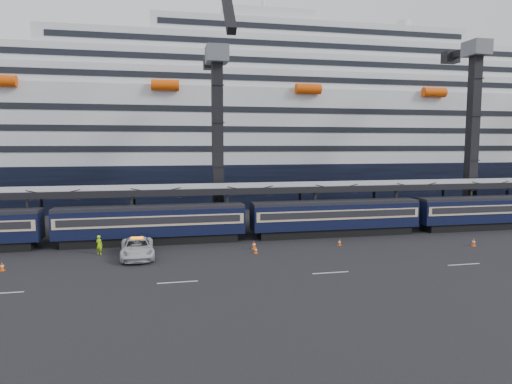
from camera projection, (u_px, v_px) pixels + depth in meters
ground at (455, 252)px, 42.99m from camera, size 260.00×260.00×0.00m
train at (363, 215)px, 51.52m from camera, size 133.05×3.00×4.05m
canopy at (385, 184)px, 56.06m from camera, size 130.00×6.25×5.53m
cruise_ship at (299, 133)px, 86.21m from camera, size 214.09×28.84×34.00m
crane_dark_near at (218, 130)px, 55.67m from camera, size 4.50×17.75×35.08m
crane_dark_mid at (475, 121)px, 61.83m from camera, size 4.50×18.24×39.64m
pickup_truck at (137, 248)px, 40.96m from camera, size 3.15×6.36×1.73m
worker at (99, 245)px, 42.20m from camera, size 0.78×0.70×1.79m
traffic_cone_a at (2, 266)px, 36.72m from camera, size 0.37×0.37×0.75m
traffic_cone_b at (254, 245)px, 44.41m from camera, size 0.43×0.43×0.86m
traffic_cone_c at (256, 250)px, 42.56m from camera, size 0.35×0.35×0.70m
traffic_cone_d at (340, 242)px, 45.96m from camera, size 0.34×0.34×0.67m
traffic_cone_e at (474, 242)px, 45.68m from camera, size 0.42×0.42×0.83m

